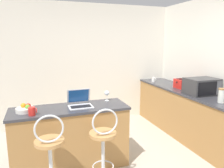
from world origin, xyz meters
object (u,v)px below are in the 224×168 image
object	(u,v)px
toaster	(181,84)
fruit_bowl	(25,109)
wine_glass_tall	(107,93)
storage_jar	(221,95)
bar_stool_far	(103,149)
bar_stool_near	(50,158)
mug_red	(32,111)
mug_white	(153,79)
laptop	(80,102)
microwave	(202,86)

from	to	relation	value
toaster	fruit_bowl	distance (m)	2.88
fruit_bowl	wine_glass_tall	bearing A→B (deg)	7.81
toaster	storage_jar	world-z (taller)	storage_jar
bar_stool_far	bar_stool_near	bearing A→B (deg)	180.00
toaster	mug_red	distance (m)	2.83
mug_red	mug_white	xyz separation A→B (m)	(2.59, 1.52, -0.00)
laptop	toaster	world-z (taller)	laptop
microwave	wine_glass_tall	size ratio (longest dim) A/B	3.34
laptop	microwave	bearing A→B (deg)	-0.54
microwave	laptop	bearing A→B (deg)	179.46
bar_stool_near	mug_white	distance (m)	3.11
bar_stool_near	bar_stool_far	size ratio (longest dim) A/B	1.00
mug_red	storage_jar	bearing A→B (deg)	-7.14
bar_stool_far	laptop	bearing A→B (deg)	106.76
mug_white	bar_stool_far	bearing A→B (deg)	-133.34
bar_stool_near	toaster	world-z (taller)	toaster
wine_glass_tall	mug_red	world-z (taller)	wine_glass_tall
laptop	bar_stool_far	bearing A→B (deg)	-73.24
bar_stool_near	storage_jar	size ratio (longest dim) A/B	4.75
bar_stool_near	fruit_bowl	world-z (taller)	bar_stool_near
mug_red	storage_jar	world-z (taller)	storage_jar
wine_glass_tall	mug_red	bearing A→B (deg)	-162.87
bar_stool_far	fruit_bowl	bearing A→B (deg)	148.80
bar_stool_near	mug_red	distance (m)	0.62
bar_stool_far	laptop	xyz separation A→B (m)	(-0.17, 0.57, 0.47)
microwave	mug_white	bearing A→B (deg)	97.10
bar_stool_far	fruit_bowl	distance (m)	1.14
bar_stool_far	mug_white	distance (m)	2.64
bar_stool_near	wine_glass_tall	distance (m)	1.27
mug_red	mug_white	size ratio (longest dim) A/B	1.09
mug_red	fruit_bowl	bearing A→B (deg)	116.35
storage_jar	mug_white	distance (m)	1.86
bar_stool_near	microwave	world-z (taller)	microwave
fruit_bowl	microwave	bearing A→B (deg)	0.17
storage_jar	bar_stool_near	bearing A→B (deg)	-179.23
bar_stool_far	mug_red	world-z (taller)	bar_stool_far
storage_jar	mug_white	bearing A→B (deg)	92.42
mug_white	storage_jar	bearing A→B (deg)	-87.58
bar_stool_near	storage_jar	distance (m)	2.55
bar_stool_far	wine_glass_tall	distance (m)	0.92
microwave	fruit_bowl	xyz separation A→B (m)	(-2.85, -0.01, -0.10)
bar_stool_near	storage_jar	xyz separation A→B (m)	(2.50, 0.03, 0.52)
laptop	microwave	xyz separation A→B (m)	(2.12, -0.02, 0.08)
bar_stool_near	bar_stool_far	world-z (taller)	same
bar_stool_near	toaster	bearing A→B (deg)	23.04
bar_stool_far	wine_glass_tall	bearing A→B (deg)	68.33
bar_stool_far	mug_red	size ratio (longest dim) A/B	9.87
bar_stool_near	mug_red	size ratio (longest dim) A/B	9.87
bar_stool_near	laptop	xyz separation A→B (m)	(0.47, 0.57, 0.47)
wine_glass_tall	storage_jar	world-z (taller)	storage_jar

